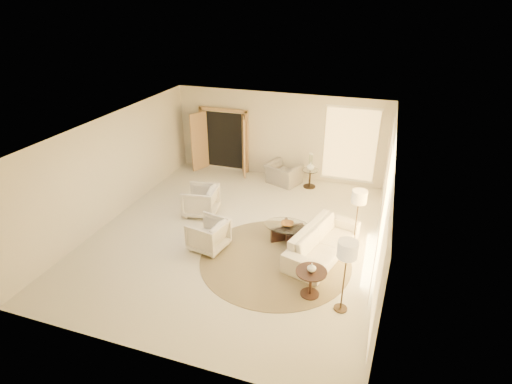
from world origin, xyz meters
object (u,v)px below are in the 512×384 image
(coffee_table, at_px, (287,231))
(bowl, at_px, (287,224))
(accent_chair, at_px, (283,171))
(side_table, at_px, (310,177))
(floor_lamp_near, at_px, (359,199))
(end_table, at_px, (311,279))
(side_vase, at_px, (311,166))
(armchair_right, at_px, (208,233))
(armchair_left, at_px, (201,199))
(floor_lamp_far, at_px, (347,253))
(end_vase, at_px, (312,267))
(sofa, at_px, (323,242))

(coffee_table, xyz_separation_m, bowl, (0.00, 0.00, 0.19))
(coffee_table, bearing_deg, accent_chair, 106.39)
(side_table, height_order, floor_lamp_near, floor_lamp_near)
(end_table, distance_m, side_vase, 5.17)
(floor_lamp_near, relative_size, side_vase, 5.77)
(armchair_right, height_order, floor_lamp_near, floor_lamp_near)
(coffee_table, bearing_deg, armchair_left, 168.35)
(armchair_left, relative_size, side_table, 1.53)
(floor_lamp_near, bearing_deg, floor_lamp_far, -90.00)
(accent_chair, height_order, floor_lamp_far, floor_lamp_far)
(end_table, bearing_deg, end_vase, 0.00)
(bowl, xyz_separation_m, end_vase, (0.96, -1.84, 0.23))
(floor_lamp_near, bearing_deg, armchair_left, 176.91)
(coffee_table, bearing_deg, bowl, 0.00)
(floor_lamp_near, xyz_separation_m, floor_lamp_far, (0.00, -2.37, 0.08))
(bowl, bearing_deg, side_vase, 91.38)
(armchair_left, relative_size, armchair_right, 1.09)
(floor_lamp_near, bearing_deg, side_vase, 120.19)
(sofa, height_order, side_table, sofa)
(armchair_left, bearing_deg, armchair_right, 23.78)
(floor_lamp_near, distance_m, floor_lamp_far, 2.38)
(sofa, bearing_deg, bowl, 86.60)
(bowl, bearing_deg, floor_lamp_near, 10.86)
(floor_lamp_near, xyz_separation_m, side_vase, (-1.69, 2.91, -0.54))
(sofa, height_order, side_vase, side_vase)
(coffee_table, height_order, floor_lamp_far, floor_lamp_far)
(sofa, bearing_deg, coffee_table, 86.60)
(sofa, xyz_separation_m, floor_lamp_far, (0.66, -1.72, 0.99))
(floor_lamp_near, relative_size, floor_lamp_far, 0.94)
(end_table, height_order, side_vase, side_vase)
(end_vase, bearing_deg, bowl, 117.49)
(end_vase, xyz_separation_m, side_vase, (-1.03, 5.06, 0.03))
(end_table, relative_size, floor_lamp_far, 0.40)
(floor_lamp_far, bearing_deg, bowl, 128.02)
(end_table, height_order, floor_lamp_near, floor_lamp_near)
(bowl, bearing_deg, sofa, -19.79)
(bowl, bearing_deg, accent_chair, 106.39)
(accent_chair, relative_size, coffee_table, 0.71)
(side_table, height_order, floor_lamp_far, floor_lamp_far)
(armchair_left, relative_size, end_vase, 4.78)
(armchair_left, xyz_separation_m, end_table, (3.57, -2.38, -0.04))
(armchair_left, height_order, end_vase, armchair_left)
(accent_chair, height_order, end_table, accent_chair)
(side_vase, bearing_deg, side_table, 0.00)
(floor_lamp_near, xyz_separation_m, bowl, (-1.61, -0.31, -0.80))
(side_table, bearing_deg, armchair_left, -133.39)
(floor_lamp_near, height_order, side_vase, floor_lamp_near)
(floor_lamp_far, bearing_deg, side_vase, 107.76)
(armchair_left, bearing_deg, coffee_table, 70.90)
(coffee_table, height_order, floor_lamp_near, floor_lamp_near)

